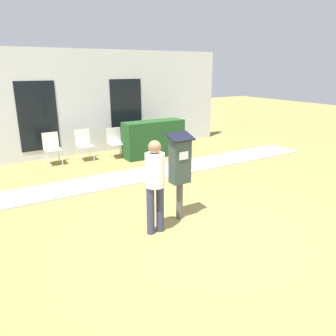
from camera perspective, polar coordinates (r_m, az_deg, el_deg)
The scene contains 9 objects.
ground_plane at distance 5.63m, azimuth 7.20°, elevation -11.25°, with size 40.00×40.00×0.00m, color olive.
sidewalk at distance 8.31m, azimuth -7.50°, elevation -1.65°, with size 12.00×1.10×0.02m.
building_facade at distance 10.72m, azimuth -14.56°, elevation 10.89°, with size 10.00×0.26×3.20m.
parking_meter at distance 5.74m, azimuth 2.09°, elevation 0.47°, with size 0.44×0.31×1.59m.
person_standing at distance 5.27m, azimuth -2.28°, elevation -2.10°, with size 0.32×0.32×1.58m.
outdoor_chair_left at distance 9.88m, azimuth -19.58°, elevation 3.65°, with size 0.44×0.44×0.90m.
outdoor_chair_middle at distance 10.06m, azimuth -14.46°, elevation 4.34°, with size 0.44×0.44×0.90m.
outdoor_chair_right at distance 10.16m, azimuth -9.16°, elevation 4.79°, with size 0.44×0.44×0.90m.
hedge_row at distance 10.18m, azimuth -2.50°, elevation 5.13°, with size 1.92×0.60×1.10m.
Camera 1 is at (-3.16, -3.82, 2.67)m, focal length 35.00 mm.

